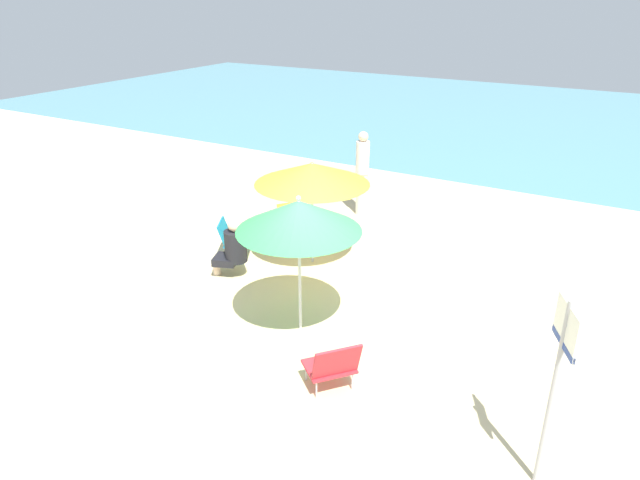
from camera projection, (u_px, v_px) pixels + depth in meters
ground_plane at (326, 323)px, 7.93m from camera, size 40.00×40.00×0.00m
sea_water at (540, 121)px, 19.78m from camera, size 40.00×16.00×0.01m
umbrella_green at (299, 216)px, 7.15m from camera, size 1.60×1.60×1.90m
umbrella_yellow at (312, 174)px, 9.07m from camera, size 1.85×1.85×1.77m
beach_chair_a at (333, 365)px, 6.45m from camera, size 0.76×0.76×0.69m
beach_chair_b at (295, 218)px, 10.75m from camera, size 0.74×0.75×0.54m
beach_chair_c at (232, 237)px, 9.75m from camera, size 0.70×0.70×0.64m
person_a at (362, 173)px, 11.38m from camera, size 0.27×0.27×1.70m
person_b at (233, 247)px, 9.02m from camera, size 0.57×0.46×0.98m
warning_sign at (558, 368)px, 4.87m from camera, size 0.25×0.47×1.94m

